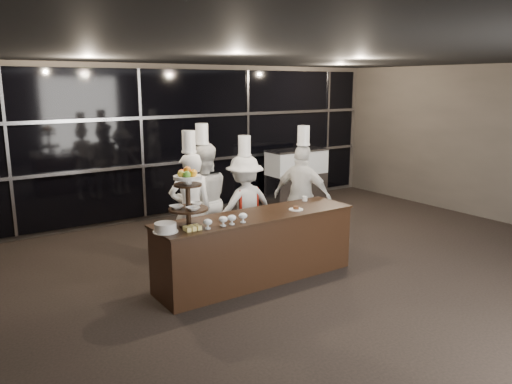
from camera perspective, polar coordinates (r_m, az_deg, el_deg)
room at (r=6.32m, az=14.70°, el=1.58°), size 10.00×10.00×10.00m
window_wall at (r=10.21m, az=-6.69°, el=5.89°), size 8.60×0.10×2.80m
buffet_counter at (r=6.79m, az=0.04°, el=-6.31°), size 2.84×0.74×0.92m
display_stand at (r=6.06m, az=-7.79°, el=-0.12°), size 0.48×0.48×0.74m
compotes at (r=6.14m, az=-3.38°, el=-3.10°), size 0.61×0.11×0.12m
layer_cake at (r=5.97m, az=-10.32°, el=-4.02°), size 0.30×0.30×0.11m
pastry_squares at (r=6.00m, az=-7.29°, el=-4.10°), size 0.19×0.13×0.05m
small_plate at (r=6.92m, az=4.59°, el=-1.93°), size 0.20×0.20×0.05m
chef_cup at (r=7.45m, az=5.59°, el=-0.75°), size 0.08×0.08×0.07m
display_case at (r=10.94m, az=4.65°, el=2.03°), size 1.35×0.59×1.24m
chef_a at (r=7.23m, az=-7.47°, el=-1.87°), size 0.70×0.54×1.99m
chef_b at (r=7.67m, az=-6.04°, el=-0.90°), size 0.98×0.84×2.05m
chef_c at (r=7.69m, az=-1.30°, el=-1.51°), size 1.02×0.59×1.87m
chef_d at (r=8.02m, az=5.31°, el=-0.48°), size 0.80×1.07×1.99m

